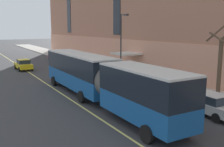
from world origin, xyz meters
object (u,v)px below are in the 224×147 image
at_px(parked_car_white_0, 209,104).
at_px(parked_car_green_3, 98,70).
at_px(street_tree_mid_block, 220,63).
at_px(taxi_cab, 23,65).
at_px(parked_car_silver_6, 144,84).
at_px(city_bus, 98,77).
at_px(parked_car_red_4, 56,57).
at_px(parked_car_silver_1, 70,61).
at_px(street_lamp, 122,39).

bearing_deg(parked_car_white_0, parked_car_green_3, 90.23).
xyz_separation_m(parked_car_green_3, street_tree_mid_block, (3.63, -15.25, 2.44)).
bearing_deg(parked_car_white_0, taxi_cab, 105.07).
xyz_separation_m(parked_car_white_0, parked_car_silver_6, (0.01, 7.66, -0.00)).
bearing_deg(parked_car_silver_6, taxi_cab, 110.59).
height_order(city_bus, parked_car_silver_6, city_bus).
relative_size(parked_car_white_0, parked_car_silver_6, 1.01).
xyz_separation_m(parked_car_white_0, taxi_cab, (-7.31, 27.14, -0.00)).
distance_m(parked_car_red_4, taxi_cab, 10.68).
xyz_separation_m(parked_car_silver_1, parked_car_red_4, (0.07, 7.65, 0.00)).
bearing_deg(parked_car_silver_1, parked_car_green_3, -90.19).
relative_size(parked_car_red_4, street_lamp, 0.62).
distance_m(parked_car_red_4, parked_car_silver_6, 27.23).
height_order(parked_car_silver_1, taxi_cab, same).
bearing_deg(city_bus, parked_car_silver_1, 75.35).
xyz_separation_m(parked_car_silver_1, parked_car_silver_6, (0.05, -19.58, -0.00)).
bearing_deg(street_tree_mid_block, city_bus, 153.16).
xyz_separation_m(parked_car_silver_6, street_tree_mid_block, (3.55, -5.55, 2.44)).
bearing_deg(parked_car_silver_6, street_lamp, 75.37).
height_order(parked_car_white_0, taxi_cab, same).
distance_m(city_bus, parked_car_white_0, 8.69).
bearing_deg(street_tree_mid_block, taxi_cab, 113.46).
relative_size(city_bus, taxi_cab, 4.44).
bearing_deg(street_tree_mid_block, street_lamp, 97.67).
bearing_deg(parked_car_silver_6, street_tree_mid_block, -57.40).
bearing_deg(parked_car_silver_1, street_lamp, -81.38).
relative_size(city_bus, parked_car_silver_1, 4.23).
bearing_deg(parked_car_silver_1, parked_car_red_4, 89.44).
bearing_deg(taxi_cab, parked_car_silver_1, 0.81).
distance_m(parked_car_green_3, parked_car_red_4, 17.53).
bearing_deg(city_bus, parked_car_green_3, 63.45).
distance_m(parked_car_red_4, street_lamp, 20.62).
relative_size(parked_car_silver_6, street_tree_mid_block, 0.78).
relative_size(city_bus, parked_car_white_0, 4.07).
relative_size(city_bus, parked_car_green_3, 4.30).
bearing_deg(parked_car_silver_1, street_tree_mid_block, -81.86).
xyz_separation_m(taxi_cab, street_lamp, (9.16, -12.40, 3.94)).
bearing_deg(parked_car_green_3, parked_car_silver_6, -89.52).
distance_m(street_tree_mid_block, street_lamp, 12.82).
xyz_separation_m(parked_car_green_3, street_lamp, (1.93, -2.63, 3.94)).
xyz_separation_m(parked_car_white_0, parked_car_silver_1, (-0.04, 27.24, -0.00)).
relative_size(parked_car_green_3, parked_car_red_4, 0.97).
bearing_deg(parked_car_red_4, street_lamp, -84.84).
bearing_deg(street_lamp, city_bus, -132.01).
height_order(city_bus, parked_car_red_4, city_bus).
bearing_deg(parked_car_green_3, parked_car_silver_1, 89.81).
height_order(parked_car_green_3, street_lamp, street_lamp).
bearing_deg(taxi_cab, street_lamp, -53.55).
xyz_separation_m(city_bus, parked_car_green_3, (5.35, 10.71, -1.36)).
relative_size(street_tree_mid_block, street_lamp, 0.82).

